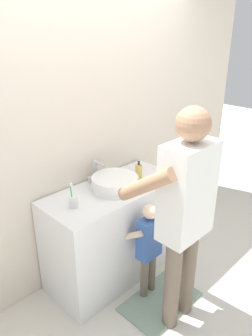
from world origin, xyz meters
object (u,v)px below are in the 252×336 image
object	(u,v)px
toothbrush_cup	(73,201)
adult_parent	(184,204)
child_toddler	(148,243)
soap_bottle	(139,171)

from	to	relation	value
toothbrush_cup	adult_parent	xyz separation A→B (m)	(0.41, -0.70, 0.09)
toothbrush_cup	child_toddler	bearing A→B (deg)	-42.67
soap_bottle	child_toddler	size ratio (longest dim) A/B	0.19
soap_bottle	child_toddler	bearing A→B (deg)	-127.02
soap_bottle	adult_parent	distance (m)	0.76
toothbrush_cup	soap_bottle	size ratio (longest dim) A/B	1.25
toothbrush_cup	child_toddler	distance (m)	0.69
child_toddler	adult_parent	distance (m)	0.58
soap_bottle	adult_parent	size ratio (longest dim) A/B	0.10
soap_bottle	adult_parent	world-z (taller)	adult_parent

